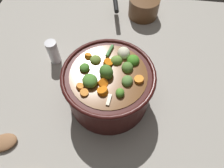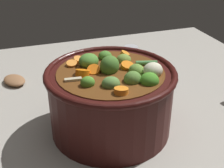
# 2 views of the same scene
# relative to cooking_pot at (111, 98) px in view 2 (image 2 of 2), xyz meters

# --- Properties ---
(ground_plane) EXTENTS (1.10, 1.10, 0.00)m
(ground_plane) POSITION_rel_cooking_pot_xyz_m (0.00, -0.00, -0.07)
(ground_plane) COLOR #9E998E
(cooking_pot) EXTENTS (0.26, 0.26, 0.17)m
(cooking_pot) POSITION_rel_cooking_pot_xyz_m (0.00, 0.00, 0.00)
(cooking_pot) COLOR #38110F
(cooking_pot) RESTS_ON ground_plane
(salt_shaker) EXTENTS (0.04, 0.04, 0.09)m
(salt_shaker) POSITION_rel_cooking_pot_xyz_m (-0.13, -0.21, -0.03)
(salt_shaker) COLOR silver
(salt_shaker) RESTS_ON ground_plane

